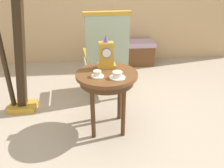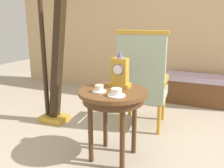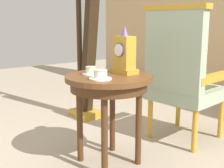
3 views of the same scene
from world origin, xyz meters
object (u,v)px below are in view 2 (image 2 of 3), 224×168
object	(u,v)px
side_table	(113,100)
harp	(53,66)
armchair	(142,79)
teacup_right	(116,93)
window_bench	(197,89)
mantel_clock	(120,72)
teacup_left	(99,89)

from	to	relation	value
side_table	harp	bearing A→B (deg)	154.81
armchair	side_table	bearing A→B (deg)	-93.42
teacup_right	window_bench	distance (m)	2.16
mantel_clock	armchair	xyz separation A→B (m)	(0.04, 0.59, -0.19)
teacup_left	harp	size ratio (longest dim) A/B	0.07
teacup_left	teacup_right	bearing A→B (deg)	-15.36
teacup_left	teacup_right	xyz separation A→B (m)	(0.18, -0.05, 0.00)
teacup_right	armchair	size ratio (longest dim) A/B	0.13
side_table	harp	xyz separation A→B (m)	(-0.98, 0.46, 0.15)
mantel_clock	teacup_right	bearing A→B (deg)	-73.26
side_table	window_bench	xyz separation A→B (m)	(0.55, 1.93, -0.34)
side_table	teacup_right	distance (m)	0.20
side_table	teacup_right	world-z (taller)	teacup_right
armchair	harp	distance (m)	1.07
mantel_clock	window_bench	bearing A→B (deg)	73.14
teacup_left	side_table	bearing A→B (deg)	42.15
teacup_right	harp	world-z (taller)	harp
side_table	harp	distance (m)	1.10
mantel_clock	armchair	distance (m)	0.62
mantel_clock	harp	distance (m)	1.05
teacup_right	mantel_clock	xyz separation A→B (m)	(-0.08, 0.27, 0.11)
armchair	window_bench	xyz separation A→B (m)	(0.51, 1.20, -0.37)
harp	teacup_left	bearing A→B (deg)	-31.56
teacup_right	window_bench	world-z (taller)	teacup_right
side_table	teacup_left	size ratio (longest dim) A/B	5.29
side_table	armchair	xyz separation A→B (m)	(0.04, 0.72, 0.03)
teacup_left	armchair	distance (m)	0.82
teacup_left	harp	xyz separation A→B (m)	(-0.89, 0.55, 0.04)
harp	window_bench	distance (m)	2.18
mantel_clock	teacup_left	bearing A→B (deg)	-114.75
mantel_clock	window_bench	size ratio (longest dim) A/B	0.35
harp	window_bench	world-z (taller)	harp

